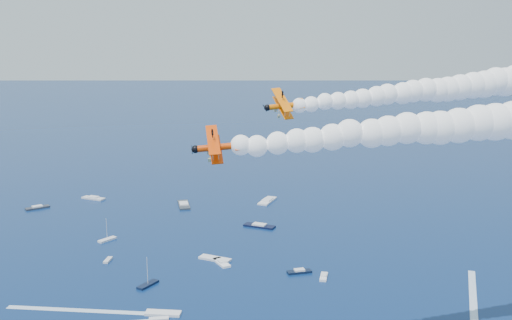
{
  "coord_description": "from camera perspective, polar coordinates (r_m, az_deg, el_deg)",
  "views": [
    {
      "loc": [
        -3.01,
        -78.52,
        70.87
      ],
      "look_at": [
        -1.54,
        15.73,
        51.4
      ],
      "focal_mm": 41.69,
      "sensor_mm": 36.0,
      "label": 1
    }
  ],
  "objects": [
    {
      "name": "smoke_trail_trail",
      "position": [
        88.41,
        18.99,
        3.31
      ],
      "size": [
        70.22,
        20.17,
        12.42
      ],
      "primitive_type": null,
      "rotation": [
        0.0,
        0.0,
        3.24
      ],
      "color": "white"
    },
    {
      "name": "smoke_trail_lead",
      "position": [
        124.85,
        17.99,
        6.62
      ],
      "size": [
        71.05,
        37.76,
        12.42
      ],
      "primitive_type": null,
      "rotation": [
        0.0,
        0.0,
        3.38
      ],
      "color": "white"
    },
    {
      "name": "biplane_lead",
      "position": [
        110.52,
        2.73,
        5.21
      ],
      "size": [
        9.52,
        11.27,
        8.65
      ],
      "primitive_type": null,
      "rotation": [
        -0.44,
        0.07,
        3.38
      ],
      "color": "orange"
    },
    {
      "name": "biplane_trail",
      "position": [
        80.33,
        -3.75,
        1.23
      ],
      "size": [
        7.68,
        9.31,
        7.46
      ],
      "primitive_type": null,
      "rotation": [
        -0.38,
        0.07,
        3.24
      ],
      "color": "#EA3F04"
    },
    {
      "name": "spectator_boats",
      "position": [
        200.96,
        -2.38,
        -8.88
      ],
      "size": [
        210.69,
        169.1,
        0.7
      ],
      "color": "white",
      "rests_on": "ground"
    },
    {
      "name": "boat_wakes",
      "position": [
        162.63,
        -4.01,
        -14.18
      ],
      "size": [
        134.94,
        38.33,
        0.04
      ],
      "color": "white",
      "rests_on": "ground"
    }
  ]
}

